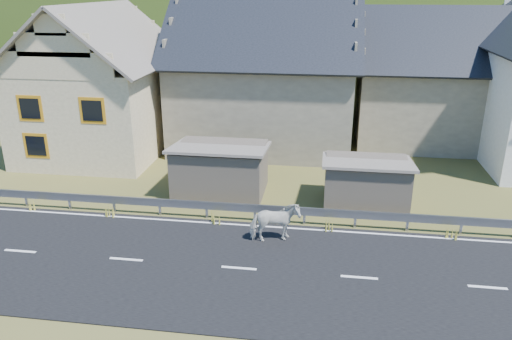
# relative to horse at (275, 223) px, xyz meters

# --- Properties ---
(ground) EXTENTS (160.00, 160.00, 0.00)m
(ground) POSITION_rel_horse_xyz_m (-0.98, -2.08, -0.80)
(ground) COLOR #3B3E18
(ground) RESTS_ON ground
(road) EXTENTS (60.00, 7.00, 0.04)m
(road) POSITION_rel_horse_xyz_m (-0.98, -2.08, -0.78)
(road) COLOR black
(road) RESTS_ON ground
(lane_markings) EXTENTS (60.00, 6.60, 0.01)m
(lane_markings) POSITION_rel_horse_xyz_m (-0.98, -2.08, -0.76)
(lane_markings) COLOR silver
(lane_markings) RESTS_ON road
(guardrail) EXTENTS (28.10, 0.09, 0.75)m
(guardrail) POSITION_rel_horse_xyz_m (-0.98, 1.61, -0.24)
(guardrail) COLOR #93969B
(guardrail) RESTS_ON ground
(shed_left) EXTENTS (4.30, 3.30, 2.40)m
(shed_left) POSITION_rel_horse_xyz_m (-2.98, 4.42, 0.30)
(shed_left) COLOR brown
(shed_left) RESTS_ON ground
(shed_right) EXTENTS (3.80, 2.90, 2.20)m
(shed_right) POSITION_rel_horse_xyz_m (3.52, 3.92, 0.20)
(shed_right) COLOR brown
(shed_right) RESTS_ON ground
(house_cream) EXTENTS (7.80, 9.80, 8.30)m
(house_cream) POSITION_rel_horse_xyz_m (-10.98, 9.92, 3.55)
(house_cream) COLOR beige
(house_cream) RESTS_ON ground
(house_stone_a) EXTENTS (10.80, 9.80, 8.90)m
(house_stone_a) POSITION_rel_horse_xyz_m (-1.98, 12.92, 3.83)
(house_stone_a) COLOR gray
(house_stone_a) RESTS_ON ground
(house_stone_b) EXTENTS (9.80, 8.80, 8.10)m
(house_stone_b) POSITION_rel_horse_xyz_m (8.02, 14.92, 3.43)
(house_stone_b) COLOR gray
(house_stone_b) RESTS_ON ground
(mountain) EXTENTS (440.00, 280.00, 260.00)m
(mountain) POSITION_rel_horse_xyz_m (4.02, 177.92, -20.80)
(mountain) COLOR #243F14
(mountain) RESTS_ON ground
(horse) EXTENTS (1.34, 1.98, 1.53)m
(horse) POSITION_rel_horse_xyz_m (0.00, 0.00, 0.00)
(horse) COLOR beige
(horse) RESTS_ON road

